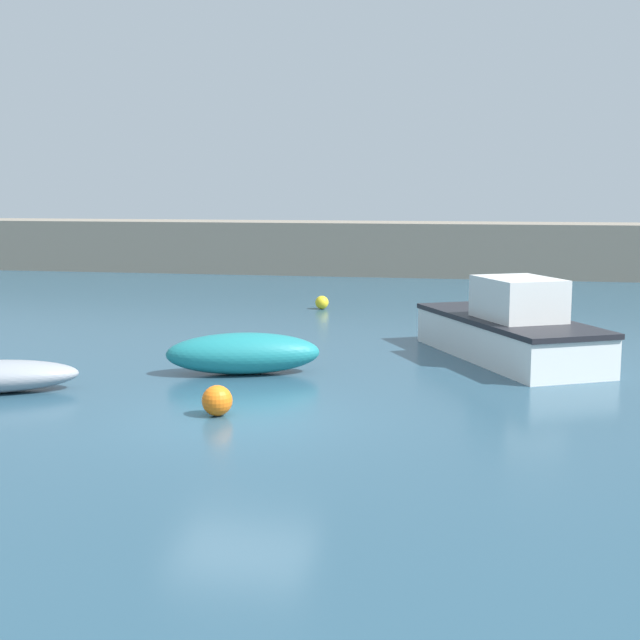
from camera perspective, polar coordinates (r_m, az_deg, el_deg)
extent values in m
cube|color=#284C60|center=(15.71, -5.02, -6.73)|extent=(120.00, 120.00, 0.20)
cube|color=gray|center=(42.33, 5.45, 4.59)|extent=(54.97, 3.69, 2.45)
ellipsoid|color=teal|center=(19.42, -4.94, -2.14)|extent=(3.53, 2.12, 0.90)
cube|color=white|center=(21.55, 11.93, -1.28)|extent=(4.61, 6.13, 0.88)
cube|color=black|center=(21.47, 11.97, 0.04)|extent=(4.70, 6.25, 0.12)
cube|color=silver|center=(21.03, 12.58, 1.18)|extent=(2.29, 2.47, 1.09)
sphere|color=yellow|center=(29.85, 0.12, 1.13)|extent=(0.45, 0.45, 0.45)
sphere|color=orange|center=(15.93, -6.60, -5.14)|extent=(0.55, 0.55, 0.55)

